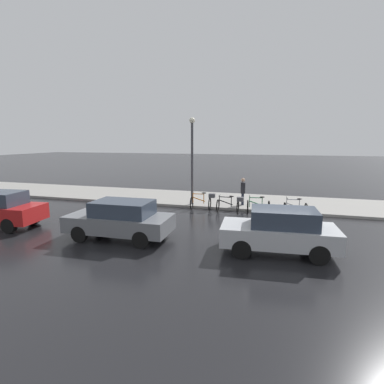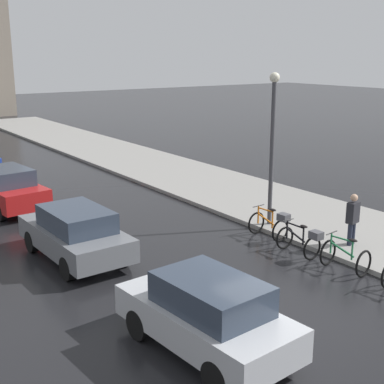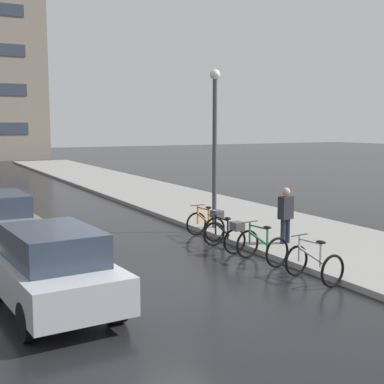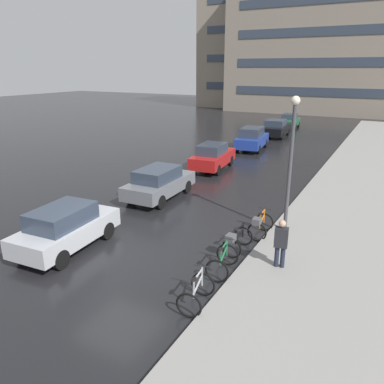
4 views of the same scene
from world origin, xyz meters
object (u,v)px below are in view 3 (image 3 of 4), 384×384
object	(u,v)px
bicycle_farthest	(208,223)
streetlamp	(215,135)
bicycle_second	(262,247)
pedestrian	(286,214)
bicycle_third	(227,234)
car_silver	(52,269)
bicycle_nearest	(314,264)

from	to	relation	value
bicycle_farthest	streetlamp	xyz separation A→B (m)	(0.72, 0.86, 2.58)
bicycle_second	streetlamp	world-z (taller)	streetlamp
pedestrian	bicycle_farthest	bearing A→B (deg)	123.07
pedestrian	bicycle_second	bearing A→B (deg)	-146.24
streetlamp	bicycle_farthest	bearing A→B (deg)	-129.94
bicycle_second	streetlamp	bearing A→B (deg)	77.24
bicycle_third	car_silver	bearing A→B (deg)	-154.69
bicycle_nearest	bicycle_second	xyz separation A→B (m)	(-0.08, 1.85, 0.01)
bicycle_second	bicycle_third	size ratio (longest dim) A/B	0.88
bicycle_farthest	streetlamp	bearing A→B (deg)	50.06
bicycle_nearest	pedestrian	distance (m)	3.22
bicycle_farthest	car_silver	bearing A→B (deg)	-143.78
bicycle_third	pedestrian	xyz separation A→B (m)	(1.62, -0.44, 0.47)
pedestrian	streetlamp	size ratio (longest dim) A/B	0.33
bicycle_nearest	streetlamp	bearing A→B (deg)	82.05
bicycle_second	bicycle_third	bearing A→B (deg)	95.35
bicycle_farthest	bicycle_nearest	bearing A→B (deg)	-91.00
bicycle_nearest	bicycle_second	bearing A→B (deg)	92.40
bicycle_third	streetlamp	xyz separation A→B (m)	(1.01, 2.45, 2.59)
bicycle_third	streetlamp	world-z (taller)	streetlamp
bicycle_third	car_silver	xyz separation A→B (m)	(-5.29, -2.50, 0.32)
car_silver	bicycle_nearest	bearing A→B (deg)	-8.09
car_silver	streetlamp	distance (m)	8.33
bicycle_second	bicycle_nearest	bearing A→B (deg)	-87.60
car_silver	streetlamp	xyz separation A→B (m)	(6.31, 4.95, 2.28)
bicycle_second	pedestrian	distance (m)	1.87
pedestrian	bicycle_nearest	bearing A→B (deg)	-116.30
bicycle_farthest	bicycle_third	bearing A→B (deg)	-100.57
bicycle_farthest	car_silver	xyz separation A→B (m)	(-5.59, -4.09, 0.30)
bicycle_farthest	streetlamp	size ratio (longest dim) A/B	0.27
bicycle_nearest	bicycle_third	size ratio (longest dim) A/B	0.85
car_silver	pedestrian	world-z (taller)	pedestrian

